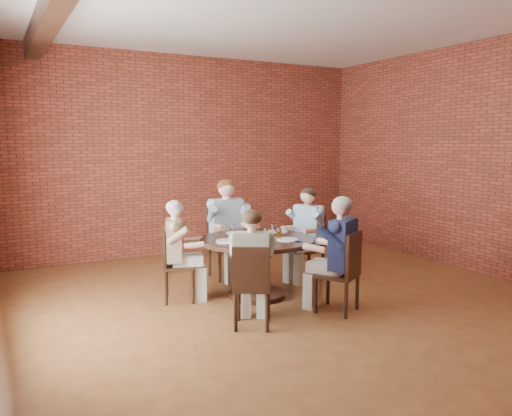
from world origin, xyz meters
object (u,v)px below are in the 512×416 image
chair_a (309,244)px  chair_d (252,283)px  diner_a (306,234)px  smartphone (296,240)px  chair_c (173,262)px  chair_e (344,269)px  diner_d (252,269)px  dining_table (258,256)px  chair_b (225,240)px  diner_b (227,229)px  diner_c (179,251)px  diner_e (337,255)px

chair_a → chair_d: (-1.63, -1.35, -0.01)m
diner_a → smartphone: 1.00m
chair_a → chair_d: size_ratio=1.03×
chair_c → chair_e: chair_e is taller
diner_d → smartphone: diner_d is taller
smartphone → chair_e: bearing=-56.5°
smartphone → chair_d: bearing=-137.0°
chair_d → dining_table: bearing=-90.0°
chair_b → smartphone: bearing=-76.3°
chair_c → chair_e: (1.57, -1.33, 0.02)m
diner_a → chair_d: diner_a is taller
diner_b → diner_d: (-0.58, -1.86, -0.08)m
chair_a → chair_b: bearing=-145.3°
dining_table → chair_d: bearing=-121.6°
chair_e → diner_b: bearing=-105.7°
diner_b → diner_a: bearing=-30.1°
dining_table → diner_d: diner_d is taller
chair_a → diner_c: size_ratio=0.74×
chair_a → diner_b: diner_b is taller
chair_e → chair_d: bearing=-33.4°
chair_b → diner_d: bearing=-103.9°
chair_b → chair_d: size_ratio=1.10×
dining_table → diner_a: (0.98, 0.39, 0.12)m
diner_c → chair_c: bearing=90.0°
chair_e → smartphone: 0.71m
chair_b → diner_e: bearing=-73.4°
dining_table → diner_c: 0.98m
diner_e → dining_table: bearing=-90.0°
diner_b → diner_c: (-0.97, -0.67, -0.08)m
chair_a → chair_e: (-0.47, -1.40, 0.01)m
diner_d → diner_b: bearing=-75.8°
chair_b → smartphone: size_ratio=6.32×
diner_b → dining_table: bearing=-90.0°
diner_e → smartphone: 0.59m
diner_b → diner_d: diner_b is taller
diner_c → chair_d: diner_c is taller
diner_c → chair_d: size_ratio=1.39×
diner_b → chair_e: 2.05m
chair_b → diner_b: 0.20m
diner_b → diner_e: bearing=-72.6°
dining_table → chair_d: chair_d is taller
dining_table → diner_b: (0.05, 0.99, 0.17)m
chair_d → diner_e: 1.13m
diner_b → chair_c: bearing=-145.1°
chair_c → chair_e: size_ratio=0.95×
diner_e → chair_b: bearing=-107.1°
diner_a → chair_a: bearing=90.0°
diner_c → chair_e: diner_c is taller
chair_d → diner_e: diner_e is taller
diner_a → diner_e: diner_e is taller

